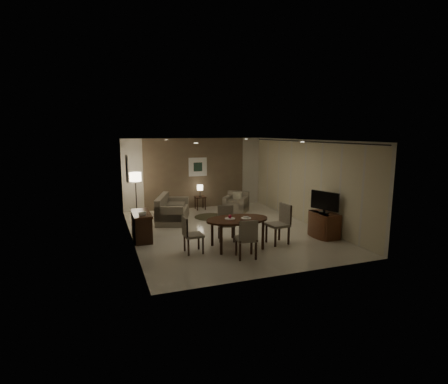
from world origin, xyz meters
name	(u,v)px	position (x,y,z in m)	size (l,w,h in m)	color
room_shell	(222,185)	(0.00, 0.40, 1.35)	(5.50, 7.00, 2.70)	beige
taupe_accent	(195,173)	(0.00, 3.48, 1.35)	(3.96, 0.03, 2.70)	brown
curtain_wall	(305,183)	(2.68, 0.00, 1.32)	(0.08, 6.70, 2.58)	beige
curtain_rod	(306,141)	(2.68, 0.00, 2.64)	(0.03, 0.03, 6.80)	black
art_back_frame	(198,167)	(0.10, 3.46, 1.60)	(0.72, 0.03, 0.72)	silver
art_back_canvas	(198,167)	(0.10, 3.44, 1.60)	(0.34, 0.01, 0.34)	#1B3123
art_left_frame	(127,169)	(-2.72, 1.20, 1.85)	(0.03, 0.60, 0.80)	silver
art_left_canvas	(127,169)	(-2.71, 1.20, 1.85)	(0.01, 0.46, 0.64)	gray
downlight_nl	(196,143)	(-1.40, -1.80, 2.69)	(0.10, 0.10, 0.01)	white
downlight_nr	(303,142)	(1.40, -1.80, 2.69)	(0.10, 0.10, 0.01)	white
downlight_fl	(166,140)	(-1.40, 1.80, 2.69)	(0.10, 0.10, 0.01)	white
downlight_fr	(246,139)	(1.40, 1.80, 2.69)	(0.10, 0.10, 0.01)	white
console_desk	(142,226)	(-2.49, 0.00, 0.38)	(0.48, 1.20, 0.75)	#412715
telephone	(142,213)	(-2.49, -0.30, 0.80)	(0.20, 0.14, 0.09)	white
tv_cabinet	(324,225)	(2.40, -1.50, 0.35)	(0.48, 0.90, 0.70)	brown
flat_tv	(325,201)	(2.38, -1.50, 1.02)	(0.06, 0.88, 0.60)	black
dining_table	(237,233)	(-0.27, -1.55, 0.38)	(1.62, 1.01, 0.76)	#412715
chair_near	(246,238)	(-0.35, -2.30, 0.47)	(0.46, 0.46, 0.95)	gray
chair_far	(226,224)	(-0.33, -0.90, 0.47)	(0.46, 0.46, 0.94)	gray
chair_left	(193,235)	(-1.42, -1.54, 0.46)	(0.44, 0.44, 0.91)	gray
chair_right	(278,224)	(0.86, -1.60, 0.52)	(0.51, 0.51, 1.05)	gray
plate_a	(230,219)	(-0.45, -1.50, 0.77)	(0.26, 0.26, 0.02)	white
plate_b	(246,218)	(-0.05, -1.60, 0.77)	(0.26, 0.26, 0.02)	white
fruit_apple	(230,217)	(-0.45, -1.50, 0.82)	(0.09, 0.09, 0.09)	red
napkin	(246,217)	(-0.05, -1.60, 0.79)	(0.12, 0.08, 0.03)	white
round_rug	(210,217)	(0.08, 1.80, 0.01)	(1.12, 1.12, 0.01)	#3E3822
sofa	(173,208)	(-1.26, 1.72, 0.42)	(0.90, 1.80, 0.84)	gray
armchair	(236,202)	(1.23, 2.28, 0.36)	(0.81, 0.77, 0.72)	gray
side_table	(200,203)	(0.08, 3.10, 0.25)	(0.39, 0.39, 0.50)	black
table_lamp	(200,190)	(0.08, 3.10, 0.75)	(0.22, 0.22, 0.50)	#FFEAC1
floor_lamp	(136,195)	(-2.35, 2.66, 0.78)	(0.40, 0.40, 1.57)	#FFE5B7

